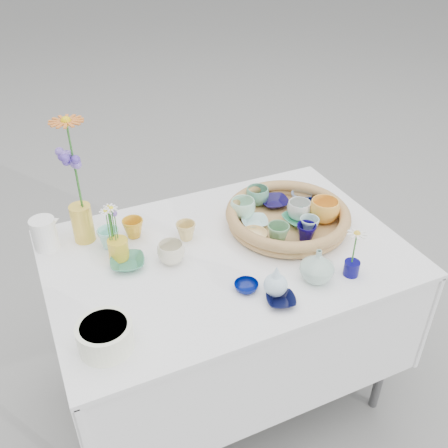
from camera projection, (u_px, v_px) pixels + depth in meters
name	position (u px, v px, depth m)	size (l,w,h in m)	color
ground	(226.00, 388.00, 2.22)	(80.00, 80.00, 0.00)	gray
display_table	(226.00, 388.00, 2.22)	(1.26, 0.86, 0.77)	white
wicker_tray	(288.00, 217.00, 1.90)	(0.47, 0.47, 0.08)	#915F34
tray_ceramic_0	(275.00, 202.00, 2.00)	(0.11, 0.11, 0.03)	#110B43
tray_ceramic_1	(309.00, 206.00, 1.98)	(0.09, 0.09, 0.03)	black
tray_ceramic_2	(324.00, 211.00, 1.89)	(0.11, 0.11, 0.09)	#F6AC3E
tray_ceramic_3	(299.00, 220.00, 1.90)	(0.12, 0.12, 0.03)	#38916A
tray_ceramic_4	(278.00, 234.00, 1.78)	(0.08, 0.08, 0.07)	#609565
tray_ceramic_5	(255.00, 222.00, 1.89)	(0.10, 0.10, 0.02)	silver
tray_ceramic_6	(243.00, 209.00, 1.92)	(0.10, 0.10, 0.08)	#AEE7C8
tray_ceramic_7	(299.00, 210.00, 1.91)	(0.09, 0.09, 0.07)	silver
tray_ceramic_8	(301.00, 196.00, 2.05)	(0.09, 0.09, 0.03)	#7D98C6
tray_ceramic_9	(306.00, 232.00, 1.80)	(0.07, 0.07, 0.07)	#090245
tray_ceramic_10	(254.00, 236.00, 1.81)	(0.10, 0.10, 0.03)	#FFDE92
tray_ceramic_11	(309.00, 226.00, 1.83)	(0.07, 0.07, 0.07)	#A8CFC9
tray_ceramic_12	(257.00, 196.00, 2.00)	(0.09, 0.09, 0.07)	#58987C
loose_ceramic_0	(133.00, 228.00, 1.84)	(0.08, 0.08, 0.07)	gold
loose_ceramic_1	(186.00, 231.00, 1.83)	(0.07, 0.07, 0.07)	#D5B86A
loose_ceramic_2	(128.00, 263.00, 1.71)	(0.12, 0.12, 0.03)	#3A8161
loose_ceramic_3	(171.00, 253.00, 1.72)	(0.09, 0.09, 0.07)	beige
loose_ceramic_4	(246.00, 286.00, 1.61)	(0.08, 0.08, 0.02)	#010D5C
loose_ceramic_5	(109.00, 238.00, 1.79)	(0.08, 0.08, 0.07)	#98E9D5
loose_ceramic_6	(281.00, 300.00, 1.56)	(0.09, 0.09, 0.02)	black
fluted_bowl	(105.00, 336.00, 1.40)	(0.16, 0.16, 0.08)	white
bud_vase_paleblue	(276.00, 280.00, 1.57)	(0.08, 0.08, 0.12)	silver
bud_vase_seafoam	(317.00, 265.00, 1.63)	(0.11, 0.11, 0.12)	#A3C4B3
bud_vase_cobalt	(351.00, 268.00, 1.67)	(0.05, 0.05, 0.05)	#080656
single_daisy	(354.00, 248.00, 1.62)	(0.07, 0.07, 0.13)	white
tall_vase_yellow	(82.00, 223.00, 1.81)	(0.08, 0.08, 0.15)	yellow
gerbera	(74.00, 166.00, 1.68)	(0.13, 0.13, 0.34)	orange
hydrangea	(78.00, 183.00, 1.71)	(0.08, 0.08, 0.27)	#553AB0
white_pitcher	(44.00, 234.00, 1.77)	(0.12, 0.09, 0.12)	white
daisy_cup	(119.00, 249.00, 1.73)	(0.07, 0.07, 0.08)	gold
daisy_posy	(111.00, 223.00, 1.68)	(0.07, 0.07, 0.13)	white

